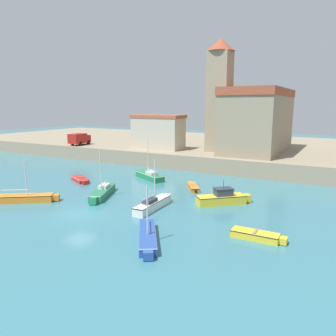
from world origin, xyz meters
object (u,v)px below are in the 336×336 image
(sailboat_orange_0, at_px, (24,198))
(sailboat_white_7, at_px, (153,204))
(motorboat_yellow_4, at_px, (222,198))
(church, at_px, (253,117))
(dinghy_orange_2, at_px, (193,187))
(dinghy_yellow_6, at_px, (257,235))
(sailboat_blue_5, at_px, (148,236))
(harbor_shed_near_wharf, at_px, (158,132))
(sailboat_green_1, at_px, (149,176))
(dinghy_red_3, at_px, (80,179))
(truck_on_quay, at_px, (79,139))
(sailboat_green_8, at_px, (102,192))

(sailboat_orange_0, relative_size, sailboat_white_7, 0.99)
(motorboat_yellow_4, height_order, church, church)
(dinghy_orange_2, bearing_deg, dinghy_yellow_6, -47.23)
(sailboat_orange_0, height_order, sailboat_blue_5, sailboat_orange_0)
(sailboat_white_7, height_order, harbor_shed_near_wharf, harbor_shed_near_wharf)
(dinghy_orange_2, height_order, sailboat_blue_5, sailboat_blue_5)
(motorboat_yellow_4, distance_m, sailboat_blue_5, 11.67)
(sailboat_green_1, distance_m, dinghy_yellow_6, 22.33)
(dinghy_red_3, height_order, truck_on_quay, truck_on_quay)
(sailboat_white_7, distance_m, harbor_shed_near_wharf, 27.17)
(sailboat_orange_0, relative_size, harbor_shed_near_wharf, 0.67)
(motorboat_yellow_4, relative_size, sailboat_blue_5, 0.86)
(sailboat_white_7, xyz_separation_m, sailboat_green_8, (-7.22, 1.11, -0.00))
(sailboat_orange_0, distance_m, sailboat_green_8, 7.98)
(dinghy_red_3, bearing_deg, dinghy_orange_2, 14.20)
(sailboat_green_1, bearing_deg, church, 61.24)
(sailboat_orange_0, distance_m, truck_on_quay, 30.04)
(sailboat_green_1, bearing_deg, sailboat_orange_0, -110.15)
(dinghy_orange_2, xyz_separation_m, truck_on_quay, (-29.33, 11.72, 3.32))
(motorboat_yellow_4, distance_m, church, 24.37)
(sailboat_green_1, height_order, dinghy_yellow_6, sailboat_green_1)
(sailboat_green_1, xyz_separation_m, dinghy_red_3, (-7.10, -5.69, -0.19))
(dinghy_orange_2, relative_size, harbor_shed_near_wharf, 0.42)
(sailboat_blue_5, distance_m, sailboat_green_8, 13.39)
(motorboat_yellow_4, relative_size, truck_on_quay, 1.14)
(dinghy_red_3, bearing_deg, motorboat_yellow_4, -1.08)
(sailboat_orange_0, bearing_deg, sailboat_green_1, 69.85)
(sailboat_green_1, distance_m, sailboat_green_8, 9.79)
(sailboat_orange_0, relative_size, motorboat_yellow_4, 1.22)
(sailboat_green_8, bearing_deg, dinghy_red_3, 150.29)
(motorboat_yellow_4, bearing_deg, truck_on_quay, 155.44)
(dinghy_red_3, xyz_separation_m, dinghy_yellow_6, (25.01, -7.66, 0.01))
(sailboat_green_8, relative_size, harbor_shed_near_wharf, 0.69)
(sailboat_green_1, relative_size, sailboat_white_7, 0.96)
(sailboat_white_7, xyz_separation_m, harbor_shed_near_wharf, (-13.23, 23.24, 4.83))
(sailboat_green_1, distance_m, truck_on_quay, 24.16)
(church, bearing_deg, dinghy_red_3, -125.94)
(motorboat_yellow_4, relative_size, sailboat_white_7, 0.81)
(sailboat_orange_0, xyz_separation_m, harbor_shed_near_wharf, (-0.29, 27.70, 4.92))
(dinghy_yellow_6, bearing_deg, motorboat_yellow_4, 126.08)
(sailboat_orange_0, bearing_deg, sailboat_blue_5, -7.75)
(sailboat_orange_0, bearing_deg, sailboat_white_7, 19.01)
(sailboat_orange_0, xyz_separation_m, sailboat_green_1, (5.63, 15.35, 0.07))
(dinghy_red_3, relative_size, truck_on_quay, 0.91)
(sailboat_orange_0, xyz_separation_m, sailboat_white_7, (12.94, 4.46, 0.08))
(sailboat_blue_5, bearing_deg, truck_on_quay, 140.25)
(motorboat_yellow_4, xyz_separation_m, harbor_shed_near_wharf, (-18.52, 18.41, 4.72))
(sailboat_green_8, bearing_deg, harbor_shed_near_wharf, 105.17)
(dinghy_red_3, distance_m, dinghy_yellow_6, 26.15)
(sailboat_green_1, bearing_deg, sailboat_blue_5, -58.13)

